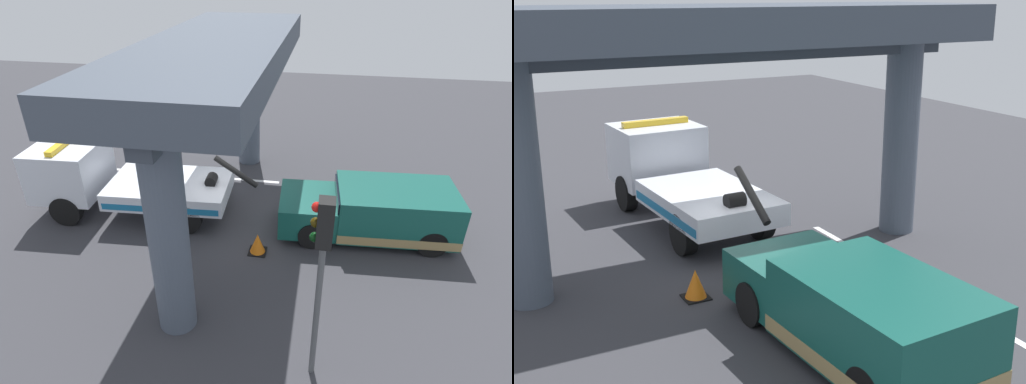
# 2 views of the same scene
# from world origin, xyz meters

# --- Properties ---
(ground_plane) EXTENTS (60.00, 40.00, 0.10)m
(ground_plane) POSITION_xyz_m (0.00, 0.00, -0.05)
(ground_plane) COLOR #38383D
(lane_stripe_mid) EXTENTS (2.60, 0.16, 0.01)m
(lane_stripe_mid) POSITION_xyz_m (0.00, -2.80, 0.00)
(lane_stripe_mid) COLOR silver
(lane_stripe_mid) RESTS_ON ground
(lane_stripe_east) EXTENTS (2.60, 0.16, 0.01)m
(lane_stripe_east) POSITION_xyz_m (6.00, -2.80, 0.00)
(lane_stripe_east) COLOR silver
(lane_stripe_east) RESTS_ON ground
(tow_truck_white) EXTENTS (7.31, 2.71, 2.46)m
(tow_truck_white) POSITION_xyz_m (3.88, 0.04, 1.20)
(tow_truck_white) COLOR silver
(tow_truck_white) RESTS_ON ground
(towed_van_green) EXTENTS (5.31, 2.46, 1.58)m
(towed_van_green) POSITION_xyz_m (-4.56, -0.00, 0.78)
(towed_van_green) COLOR #145147
(towed_van_green) RESTS_ON ground
(overpass_structure) EXTENTS (3.60, 11.09, 5.67)m
(overpass_structure) POSITION_xyz_m (0.18, 0.00, 4.74)
(overpass_structure) COLOR #4C5666
(overpass_structure) RESTS_ON ground
(traffic_cone_orange) EXTENTS (0.52, 0.52, 0.61)m
(traffic_cone_orange) POSITION_xyz_m (-1.21, 1.58, 0.29)
(traffic_cone_orange) COLOR orange
(traffic_cone_orange) RESTS_ON ground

